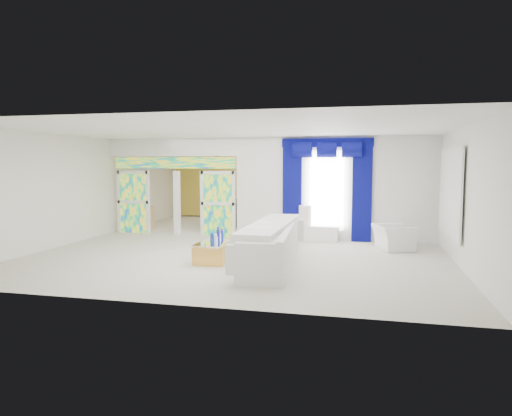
% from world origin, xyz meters
% --- Properties ---
extents(floor, '(12.00, 12.00, 0.00)m').
position_xyz_m(floor, '(0.00, 0.00, 0.00)').
color(floor, '#B7AF9E').
rests_on(floor, ground).
extents(dividing_wall, '(5.70, 0.18, 3.00)m').
position_xyz_m(dividing_wall, '(2.15, 1.00, 1.50)').
color(dividing_wall, white).
rests_on(dividing_wall, ground).
extents(dividing_header, '(4.30, 0.18, 0.55)m').
position_xyz_m(dividing_header, '(-2.85, 1.00, 2.73)').
color(dividing_header, white).
rests_on(dividing_header, dividing_wall).
extents(stained_panel_left, '(0.95, 0.04, 2.00)m').
position_xyz_m(stained_panel_left, '(-4.28, 1.00, 1.00)').
color(stained_panel_left, '#994C3F').
rests_on(stained_panel_left, ground).
extents(stained_panel_right, '(0.95, 0.04, 2.00)m').
position_xyz_m(stained_panel_right, '(-1.42, 1.00, 1.00)').
color(stained_panel_right, '#994C3F').
rests_on(stained_panel_right, ground).
extents(stained_transom, '(4.00, 0.05, 0.35)m').
position_xyz_m(stained_transom, '(-2.85, 1.00, 2.25)').
color(stained_transom, '#994C3F').
rests_on(stained_transom, dividing_header).
extents(window_pane, '(1.00, 0.02, 2.30)m').
position_xyz_m(window_pane, '(1.90, 0.90, 1.45)').
color(window_pane, white).
rests_on(window_pane, dividing_wall).
extents(blue_drape_left, '(0.55, 0.10, 2.80)m').
position_xyz_m(blue_drape_left, '(0.90, 0.87, 1.40)').
color(blue_drape_left, '#04044B').
rests_on(blue_drape_left, ground).
extents(blue_drape_right, '(0.55, 0.10, 2.80)m').
position_xyz_m(blue_drape_right, '(2.90, 0.87, 1.40)').
color(blue_drape_right, '#04044B').
rests_on(blue_drape_right, ground).
extents(blue_pelmet, '(2.60, 0.12, 0.25)m').
position_xyz_m(blue_pelmet, '(1.90, 0.87, 2.82)').
color(blue_pelmet, '#04044B').
rests_on(blue_pelmet, dividing_wall).
extents(wall_mirror, '(0.04, 2.70, 1.90)m').
position_xyz_m(wall_mirror, '(4.94, -1.00, 1.55)').
color(wall_mirror, white).
rests_on(wall_mirror, ground).
extents(gold_curtains, '(9.70, 0.12, 2.90)m').
position_xyz_m(gold_curtains, '(0.00, 5.90, 1.50)').
color(gold_curtains, '#B6942B').
rests_on(gold_curtains, ground).
extents(white_sofa, '(1.23, 4.24, 0.80)m').
position_xyz_m(white_sofa, '(1.00, -2.61, 0.40)').
color(white_sofa, white).
rests_on(white_sofa, ground).
extents(coffee_table, '(0.79, 1.95, 0.42)m').
position_xyz_m(coffee_table, '(-0.35, -2.31, 0.21)').
color(coffee_table, gold).
rests_on(coffee_table, ground).
extents(console_table, '(1.34, 0.50, 0.44)m').
position_xyz_m(console_table, '(1.61, 0.71, 0.22)').
color(console_table, white).
rests_on(console_table, ground).
extents(table_lamp, '(0.36, 0.36, 0.58)m').
position_xyz_m(table_lamp, '(1.31, 0.71, 0.73)').
color(table_lamp, silver).
rests_on(table_lamp, console_table).
extents(armchair, '(1.15, 1.22, 0.64)m').
position_xyz_m(armchair, '(3.72, -0.24, 0.32)').
color(armchair, white).
rests_on(armchair, ground).
extents(grand_piano, '(1.72, 2.03, 0.89)m').
position_xyz_m(grand_piano, '(-1.72, 3.62, 0.45)').
color(grand_piano, black).
rests_on(grand_piano, ground).
extents(piano_bench, '(1.00, 0.57, 0.31)m').
position_xyz_m(piano_bench, '(-1.72, 2.02, 0.16)').
color(piano_bench, black).
rests_on(piano_bench, ground).
extents(tv_console, '(0.56, 0.52, 0.74)m').
position_xyz_m(tv_console, '(-4.45, 2.17, 0.37)').
color(tv_console, tan).
rests_on(tv_console, ground).
extents(chandelier, '(0.60, 0.60, 0.60)m').
position_xyz_m(chandelier, '(-2.30, 3.40, 2.65)').
color(chandelier, gold).
rests_on(chandelier, ceiling).
extents(decanters, '(0.22, 1.09, 0.25)m').
position_xyz_m(decanters, '(-0.36, -2.36, 0.51)').
color(decanters, '#161698').
rests_on(decanters, coffee_table).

